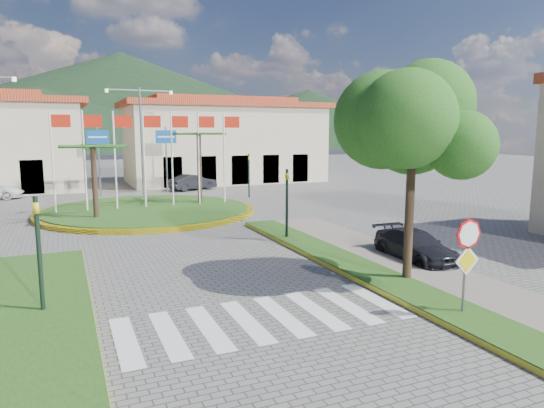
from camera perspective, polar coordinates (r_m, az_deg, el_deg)
name	(u,v)px	position (r m, az deg, el deg)	size (l,w,h in m)	color
ground	(342,395)	(9.75, 8.21, -21.34)	(160.00, 160.00, 0.00)	slate
sidewalk_right	(493,309)	(14.73, 24.56, -11.13)	(4.00, 28.00, 0.15)	gray
verge_right	(459,315)	(13.89, 21.17, -12.04)	(1.60, 28.00, 0.18)	#234B15
crosswalk	(261,319)	(12.97, -1.33, -13.34)	(8.00, 3.00, 0.01)	silver
roundabout_island	(148,210)	(29.87, -14.43, -0.68)	(12.70, 12.70, 6.00)	yellow
stop_sign	(467,251)	(13.45, 21.98, -5.19)	(0.80, 0.11, 2.65)	slate
deciduous_tree	(413,120)	(15.75, 16.29, 9.44)	(3.60, 3.60, 6.80)	black
traffic_light_left	(39,244)	(13.97, -25.77, -4.29)	(0.15, 0.18, 3.20)	black
traffic_light_right	(287,198)	(21.36, 1.77, 0.76)	(0.15, 0.18, 3.20)	black
traffic_light_far	(249,171)	(35.55, -2.74, 3.89)	(0.18, 0.15, 3.20)	black
direction_sign_west	(98,149)	(38.22, -19.75, 6.11)	(1.60, 0.14, 5.20)	slate
direction_sign_east	(166,148)	(38.87, -12.34, 6.45)	(1.60, 0.14, 5.20)	slate
street_lamp_centre	(141,136)	(37.56, -15.12, 7.76)	(4.80, 0.16, 8.00)	slate
building_right	(224,141)	(47.43, -5.64, 7.41)	(19.08, 9.54, 8.05)	beige
hill_far_mid	(123,99)	(168.59, -17.09, 11.67)	(180.00, 180.00, 30.00)	black
hill_far_east	(308,118)	(160.55, 4.32, 10.05)	(120.00, 120.00, 18.00)	black
hill_near_back	(36,118)	(137.30, -26.04, 9.05)	(110.00, 110.00, 16.00)	black
car_dark_a	(41,184)	(43.18, -25.54, 2.12)	(1.45, 3.59, 1.22)	black
car_dark_b	(193,182)	(40.63, -9.29, 2.55)	(1.38, 3.95, 1.30)	black
car_side_right	(415,246)	(19.05, 16.52, -4.75)	(1.60, 3.93, 1.14)	black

